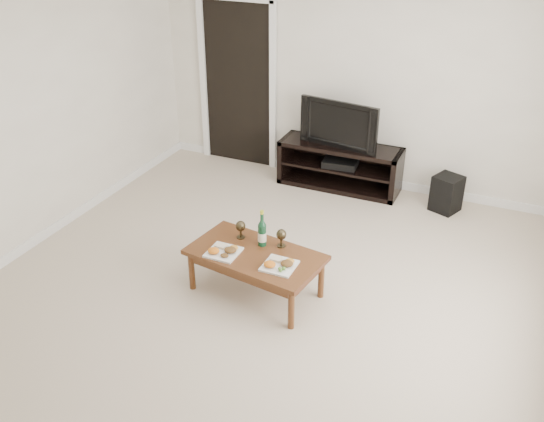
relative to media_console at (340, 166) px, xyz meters
The scene contains 13 objects.
floor 2.51m from the media_console, 88.15° to the right, with size 5.50×5.50×0.00m, color #BBAA97.
back_wall 1.06m from the media_console, 73.67° to the left, with size 5.00×0.04×2.60m, color white.
doorway 1.67m from the media_console, behind, with size 0.90×0.02×2.05m, color black.
media_console is the anchor object (origin of this frame).
television 0.55m from the media_console, behind, with size 0.97×0.13×0.56m, color black.
av_receiver 0.05m from the media_console, 41.20° to the right, with size 0.40×0.30×0.08m, color black.
subwoofer 1.30m from the media_console, ahead, with size 0.28×0.28×0.42m, color black.
coffee_table 2.38m from the media_console, 89.77° to the right, with size 1.17×0.64×0.42m, color brown.
plate_left 2.52m from the media_console, 95.61° to the right, with size 0.27×0.27×0.07m, color white.
plate_right 2.51m from the media_console, 83.43° to the right, with size 0.27×0.27×0.07m, color white.
wine_bottle 2.26m from the media_console, 89.80° to the right, with size 0.07×0.07×0.35m, color #0F3A21.
goblet_left 2.22m from the media_console, 95.88° to the right, with size 0.09×0.09×0.17m, color #3A311F, non-canonical shape.
goblet_right 2.20m from the media_console, 85.51° to the right, with size 0.09×0.09×0.17m, color #3A311F, non-canonical shape.
Camera 1 is at (1.89, -3.92, 3.27)m, focal length 40.00 mm.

